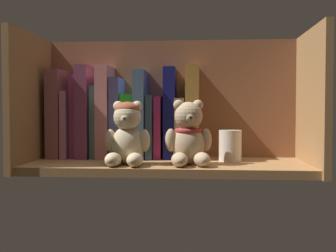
{
  "coord_description": "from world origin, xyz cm",
  "views": [
    {
      "loc": [
        8.2,
        -99.91,
        14.75
      ],
      "look_at": [
        0.14,
        0.0,
        10.94
      ],
      "focal_mm": 43.62,
      "sensor_mm": 36.0,
      "label": 1
    }
  ],
  "objects_px": {
    "book_7": "(130,126)",
    "book_11": "(169,113)",
    "book_4": "(97,122)",
    "teddy_bear_larger": "(127,134)",
    "book_8": "(142,115)",
    "book_9": "(151,127)",
    "book_10": "(159,127)",
    "book_12": "(180,128)",
    "pillar_candle": "(230,146)",
    "book_13": "(192,113)",
    "teddy_bear_smaller": "(189,137)",
    "book_1": "(70,125)",
    "book_3": "(87,112)",
    "book_0": "(60,114)",
    "book_5": "(107,112)",
    "book_2": "(77,117)",
    "book_6": "(119,118)"
  },
  "relations": [
    {
      "from": "teddy_bear_larger",
      "to": "book_13",
      "type": "bearing_deg",
      "value": 44.71
    },
    {
      "from": "book_13",
      "to": "teddy_bear_smaller",
      "type": "height_order",
      "value": "book_13"
    },
    {
      "from": "book_1",
      "to": "book_11",
      "type": "relative_size",
      "value": 0.74
    },
    {
      "from": "book_5",
      "to": "book_7",
      "type": "xyz_separation_m",
      "value": [
        0.06,
        0.0,
        -0.04
      ]
    },
    {
      "from": "book_10",
      "to": "pillar_candle",
      "type": "relative_size",
      "value": 2.1
    },
    {
      "from": "book_5",
      "to": "book_13",
      "type": "height_order",
      "value": "same"
    },
    {
      "from": "book_0",
      "to": "book_5",
      "type": "bearing_deg",
      "value": 0.0
    },
    {
      "from": "teddy_bear_larger",
      "to": "book_1",
      "type": "bearing_deg",
      "value": 141.24
    },
    {
      "from": "book_7",
      "to": "book_4",
      "type": "bearing_deg",
      "value": 180.0
    },
    {
      "from": "book_4",
      "to": "pillar_candle",
      "type": "relative_size",
      "value": 2.46
    },
    {
      "from": "book_12",
      "to": "pillar_candle",
      "type": "xyz_separation_m",
      "value": [
        0.13,
        -0.06,
        -0.04
      ]
    },
    {
      "from": "book_7",
      "to": "book_11",
      "type": "relative_size",
      "value": 0.7
    },
    {
      "from": "book_0",
      "to": "book_3",
      "type": "distance_m",
      "value": 0.08
    },
    {
      "from": "book_3",
      "to": "book_12",
      "type": "xyz_separation_m",
      "value": [
        0.25,
        -0.0,
        -0.04
      ]
    },
    {
      "from": "book_11",
      "to": "book_3",
      "type": "bearing_deg",
      "value": 180.0
    },
    {
      "from": "book_9",
      "to": "teddy_bear_larger",
      "type": "bearing_deg",
      "value": -104.68
    },
    {
      "from": "pillar_candle",
      "to": "book_0",
      "type": "bearing_deg",
      "value": 172.36
    },
    {
      "from": "book_3",
      "to": "pillar_candle",
      "type": "distance_m",
      "value": 0.4
    },
    {
      "from": "book_4",
      "to": "teddy_bear_larger",
      "type": "bearing_deg",
      "value": -53.58
    },
    {
      "from": "book_0",
      "to": "book_10",
      "type": "xyz_separation_m",
      "value": [
        0.27,
        0.0,
        -0.04
      ]
    },
    {
      "from": "book_10",
      "to": "teddy_bear_larger",
      "type": "distance_m",
      "value": 0.16
    },
    {
      "from": "book_10",
      "to": "book_4",
      "type": "bearing_deg",
      "value": 180.0
    },
    {
      "from": "book_1",
      "to": "teddy_bear_larger",
      "type": "xyz_separation_m",
      "value": [
        0.18,
        -0.15,
        -0.02
      ]
    },
    {
      "from": "book_2",
      "to": "book_7",
      "type": "relative_size",
      "value": 1.31
    },
    {
      "from": "book_5",
      "to": "book_6",
      "type": "distance_m",
      "value": 0.04
    },
    {
      "from": "book_0",
      "to": "book_2",
      "type": "bearing_deg",
      "value": 0.0
    },
    {
      "from": "book_1",
      "to": "book_9",
      "type": "relative_size",
      "value": 1.07
    },
    {
      "from": "teddy_bear_larger",
      "to": "pillar_candle",
      "type": "xyz_separation_m",
      "value": [
        0.25,
        0.09,
        -0.03
      ]
    },
    {
      "from": "book_2",
      "to": "book_3",
      "type": "bearing_deg",
      "value": 0.0
    },
    {
      "from": "book_9",
      "to": "book_13",
      "type": "distance_m",
      "value": 0.12
    },
    {
      "from": "book_7",
      "to": "book_8",
      "type": "relative_size",
      "value": 0.73
    },
    {
      "from": "book_1",
      "to": "book_5",
      "type": "distance_m",
      "value": 0.11
    },
    {
      "from": "book_3",
      "to": "book_6",
      "type": "distance_m",
      "value": 0.09
    },
    {
      "from": "book_11",
      "to": "book_12",
      "type": "distance_m",
      "value": 0.05
    },
    {
      "from": "book_1",
      "to": "book_5",
      "type": "relative_size",
      "value": 0.73
    },
    {
      "from": "book_7",
      "to": "book_9",
      "type": "xyz_separation_m",
      "value": [
        0.06,
        0.0,
        -0.0
      ]
    },
    {
      "from": "book_1",
      "to": "pillar_candle",
      "type": "bearing_deg",
      "value": -8.15
    },
    {
      "from": "book_1",
      "to": "book_3",
      "type": "height_order",
      "value": "book_3"
    },
    {
      "from": "book_3",
      "to": "teddy_bear_smaller",
      "type": "xyz_separation_m",
      "value": [
        0.28,
        -0.14,
        -0.06
      ]
    },
    {
      "from": "book_11",
      "to": "book_12",
      "type": "relative_size",
      "value": 1.51
    },
    {
      "from": "book_2",
      "to": "book_11",
      "type": "xyz_separation_m",
      "value": [
        0.25,
        0.0,
        0.01
      ]
    },
    {
      "from": "book_2",
      "to": "book_7",
      "type": "height_order",
      "value": "book_2"
    },
    {
      "from": "book_0",
      "to": "book_8",
      "type": "bearing_deg",
      "value": 0.0
    },
    {
      "from": "book_9",
      "to": "book_11",
      "type": "relative_size",
      "value": 0.7
    },
    {
      "from": "book_9",
      "to": "book_2",
      "type": "bearing_deg",
      "value": 180.0
    },
    {
      "from": "book_7",
      "to": "book_11",
      "type": "distance_m",
      "value": 0.11
    },
    {
      "from": "pillar_candle",
      "to": "book_12",
      "type": "bearing_deg",
      "value": 154.45
    },
    {
      "from": "book_0",
      "to": "book_5",
      "type": "height_order",
      "value": "book_5"
    },
    {
      "from": "book_4",
      "to": "book_8",
      "type": "distance_m",
      "value": 0.12
    },
    {
      "from": "book_2",
      "to": "book_6",
      "type": "bearing_deg",
      "value": -0.0
    }
  ]
}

